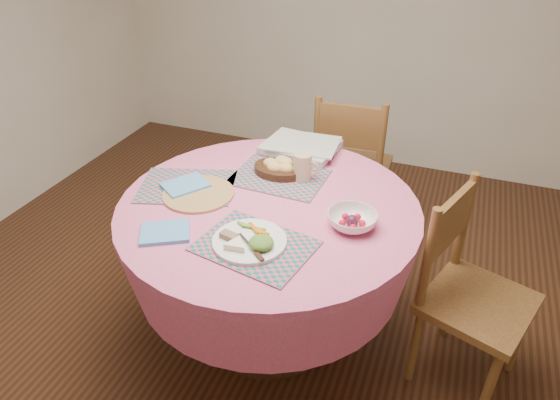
% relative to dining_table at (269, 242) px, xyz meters
% --- Properties ---
extents(ground, '(4.00, 4.00, 0.00)m').
position_rel_dining_table_xyz_m(ground, '(0.00, 0.00, -0.56)').
color(ground, '#331C0F').
rests_on(ground, ground).
extents(dining_table, '(1.24, 1.24, 0.75)m').
position_rel_dining_table_xyz_m(dining_table, '(0.00, 0.00, 0.00)').
color(dining_table, '#C75D82').
rests_on(dining_table, ground).
extents(chair_right, '(0.51, 0.52, 0.89)m').
position_rel_dining_table_xyz_m(chair_right, '(0.83, 0.10, -0.09)').
color(chair_right, brown).
rests_on(chair_right, ground).
extents(chair_back, '(0.44, 0.42, 0.92)m').
position_rel_dining_table_xyz_m(chair_back, '(0.13, 0.95, -0.07)').
color(chair_back, brown).
rests_on(chair_back, ground).
extents(placemat_front, '(0.45, 0.37, 0.01)m').
position_rel_dining_table_xyz_m(placemat_front, '(0.06, -0.28, 0.20)').
color(placemat_front, '#126568').
rests_on(placemat_front, dining_table).
extents(placemat_left, '(0.47, 0.41, 0.01)m').
position_rel_dining_table_xyz_m(placemat_left, '(-0.38, 0.00, 0.20)').
color(placemat_left, '#126568').
rests_on(placemat_left, dining_table).
extents(placemat_back, '(0.41, 0.32, 0.01)m').
position_rel_dining_table_xyz_m(placemat_back, '(-0.04, 0.22, 0.20)').
color(placemat_back, '#126568').
rests_on(placemat_back, dining_table).
extents(wicker_trivet, '(0.30, 0.30, 0.01)m').
position_rel_dining_table_xyz_m(wicker_trivet, '(-0.30, -0.04, 0.20)').
color(wicker_trivet, '#AE714B').
rests_on(wicker_trivet, dining_table).
extents(napkin_near, '(0.23, 0.21, 0.01)m').
position_rel_dining_table_xyz_m(napkin_near, '(-0.28, -0.33, 0.20)').
color(napkin_near, '#5297D3').
rests_on(napkin_near, dining_table).
extents(napkin_far, '(0.22, 0.23, 0.01)m').
position_rel_dining_table_xyz_m(napkin_far, '(-0.38, -0.01, 0.21)').
color(napkin_far, '#5297D3').
rests_on(napkin_far, placemat_left).
extents(dinner_plate, '(0.27, 0.27, 0.05)m').
position_rel_dining_table_xyz_m(dinner_plate, '(0.04, -0.28, 0.22)').
color(dinner_plate, white).
rests_on(dinner_plate, placemat_front).
extents(bread_bowl, '(0.23, 0.23, 0.08)m').
position_rel_dining_table_xyz_m(bread_bowl, '(-0.05, 0.25, 0.23)').
color(bread_bowl, black).
rests_on(bread_bowl, placemat_back).
extents(latte_mug, '(0.12, 0.08, 0.12)m').
position_rel_dining_table_xyz_m(latte_mug, '(0.07, 0.24, 0.26)').
color(latte_mug, tan).
rests_on(latte_mug, placemat_back).
extents(fruit_bowl, '(0.21, 0.21, 0.06)m').
position_rel_dining_table_xyz_m(fruit_bowl, '(0.36, -0.04, 0.22)').
color(fruit_bowl, white).
rests_on(fruit_bowl, dining_table).
extents(newspaper_stack, '(0.37, 0.30, 0.04)m').
position_rel_dining_table_xyz_m(newspaper_stack, '(-0.03, 0.50, 0.22)').
color(newspaper_stack, silver).
rests_on(newspaper_stack, dining_table).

